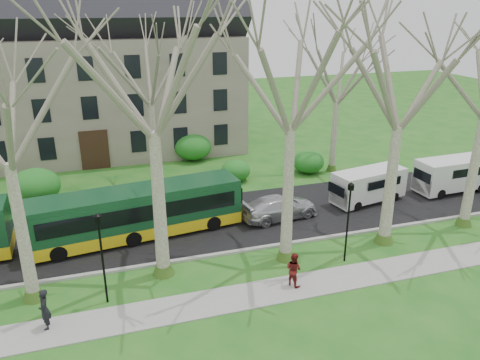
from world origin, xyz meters
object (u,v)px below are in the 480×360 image
(sedan, at_px, (279,207))
(pedestrian_b, at_px, (294,269))
(van_a, at_px, (368,186))
(van_b, at_px, (453,175))
(bus_follow, at_px, (138,212))
(pedestrian_a, at_px, (44,309))

(sedan, distance_m, pedestrian_b, 7.42)
(van_a, relative_size, van_b, 0.93)
(sedan, bearing_deg, pedestrian_b, 155.43)
(pedestrian_b, bearing_deg, van_b, -91.95)
(sedan, bearing_deg, bus_follow, 80.75)
(van_a, relative_size, pedestrian_b, 3.03)
(bus_follow, bearing_deg, van_b, -6.47)
(pedestrian_b, bearing_deg, van_a, -76.71)
(bus_follow, distance_m, van_a, 15.21)
(pedestrian_a, bearing_deg, pedestrian_b, 88.93)
(sedan, bearing_deg, van_b, -95.82)
(sedan, relative_size, van_a, 0.97)
(pedestrian_a, bearing_deg, sedan, 117.65)
(sedan, xyz_separation_m, van_b, (13.40, 0.48, 0.48))
(sedan, relative_size, van_b, 0.90)
(sedan, distance_m, van_a, 6.68)
(pedestrian_a, bearing_deg, van_b, 105.34)
(van_b, bearing_deg, sedan, 179.86)
(sedan, height_order, van_a, van_a)
(bus_follow, height_order, van_b, bus_follow)
(bus_follow, height_order, pedestrian_b, bus_follow)
(van_a, height_order, pedestrian_b, van_a)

